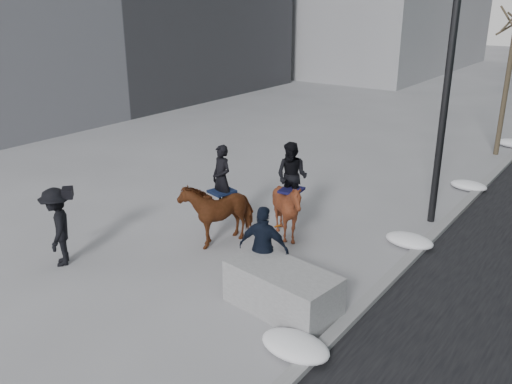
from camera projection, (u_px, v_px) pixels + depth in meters
The scene contains 10 objects.
ground at pixel (223, 274), 11.52m from camera, with size 120.00×120.00×0.00m, color gray.
curb at pixel (492, 177), 17.43m from camera, with size 0.25×90.00×0.12m, color gray.
planter at pixel (282, 290), 10.08m from camera, with size 2.12×1.06×0.85m, color #949496.
tree_near at pixel (508, 77), 19.10m from camera, with size 1.20×1.20×5.69m, color #372D20, non-canonical shape.
mounted_left at pixel (219, 206), 12.85m from camera, with size 1.24×1.94×2.32m.
mounted_right at pixel (289, 202), 12.83m from camera, with size 1.43×1.57×2.39m.
feeder at pixel (264, 248), 10.68m from camera, with size 1.11×0.98×1.75m.
camera_crew at pixel (58, 227), 11.66m from camera, with size 1.28×1.23×1.75m.
lamppost at pixel (452, 22), 12.33m from camera, with size 0.25×2.37×9.09m.
snow_piles at pixel (445, 208), 14.68m from camera, with size 1.23×16.65×0.31m.
Camera 1 is at (6.58, -7.84, 5.61)m, focal length 38.00 mm.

